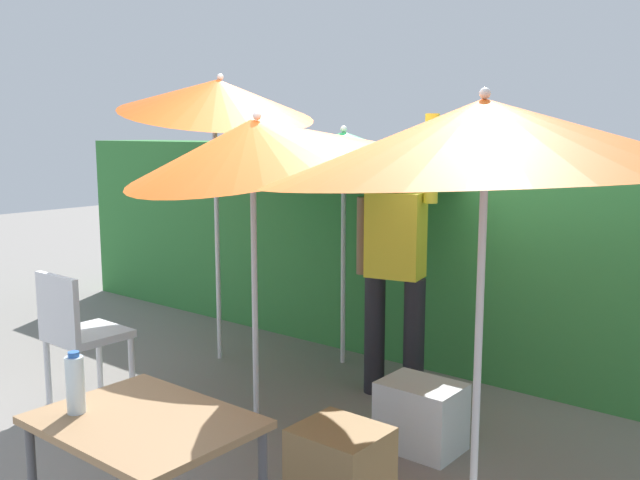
{
  "coord_description": "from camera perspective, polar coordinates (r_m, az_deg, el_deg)",
  "views": [
    {
      "loc": [
        2.7,
        -3.03,
        1.77
      ],
      "look_at": [
        0.0,
        0.3,
        1.1
      ],
      "focal_mm": 39.12,
      "sensor_mm": 36.0,
      "label": 1
    }
  ],
  "objects": [
    {
      "name": "ground_plane",
      "position": [
        4.43,
        -2.52,
        -14.68
      ],
      "size": [
        24.0,
        24.0,
        0.0
      ],
      "primitive_type": "plane",
      "color": "gray"
    },
    {
      "name": "umbrella_orange",
      "position": [
        5.2,
        1.95,
        7.13
      ],
      "size": [
        1.77,
        1.77,
        1.81
      ],
      "color": "silver",
      "rests_on": "ground_plane"
    },
    {
      "name": "bottle_water",
      "position": [
        2.85,
        -19.39,
        -11.04
      ],
      "size": [
        0.07,
        0.07,
        0.24
      ],
      "color": "silver",
      "rests_on": "folding_table"
    },
    {
      "name": "folding_table",
      "position": [
        2.8,
        -14.13,
        -15.56
      ],
      "size": [
        0.8,
        0.6,
        0.71
      ],
      "color": "#4C4C51",
      "rests_on": "ground_plane"
    },
    {
      "name": "person_vendor",
      "position": [
        4.61,
        6.19,
        -1.62
      ],
      "size": [
        0.56,
        0.29,
        1.88
      ],
      "color": "black",
      "rests_on": "ground_plane"
    },
    {
      "name": "cooler_box",
      "position": [
        4.07,
        8.26,
        -14.05
      ],
      "size": [
        0.44,
        0.33,
        0.38
      ],
      "primitive_type": "cube",
      "color": "silver",
      "rests_on": "ground_plane"
    },
    {
      "name": "crate_cardboard",
      "position": [
        3.48,
        1.67,
        -18.07
      ],
      "size": [
        0.41,
        0.37,
        0.39
      ],
      "primitive_type": "cube",
      "color": "#9E7A4C",
      "rests_on": "ground_plane"
    },
    {
      "name": "umbrella_rainbow",
      "position": [
        4.09,
        -5.35,
        7.87
      ],
      "size": [
        1.59,
        1.59,
        2.01
      ],
      "color": "silver",
      "rests_on": "ground_plane"
    },
    {
      "name": "umbrella_yellow",
      "position": [
        5.36,
        -8.4,
        11.47
      ],
      "size": [
        1.51,
        1.48,
        2.34
      ],
      "color": "silver",
      "rests_on": "ground_plane"
    },
    {
      "name": "chair_plastic",
      "position": [
        4.76,
        -19.2,
        -6.98
      ],
      "size": [
        0.45,
        0.45,
        0.89
      ],
      "color": "silver",
      "rests_on": "ground_plane"
    },
    {
      "name": "hedge_row",
      "position": [
        5.54,
        9.24,
        -0.95
      ],
      "size": [
        8.0,
        0.7,
        1.67
      ],
      "primitive_type": "cube",
      "color": "#38843D",
      "rests_on": "ground_plane"
    },
    {
      "name": "umbrella_navy",
      "position": [
        3.15,
        13.31,
        8.02
      ],
      "size": [
        2.02,
        2.0,
        1.98
      ],
      "color": "silver",
      "rests_on": "ground_plane"
    }
  ]
}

